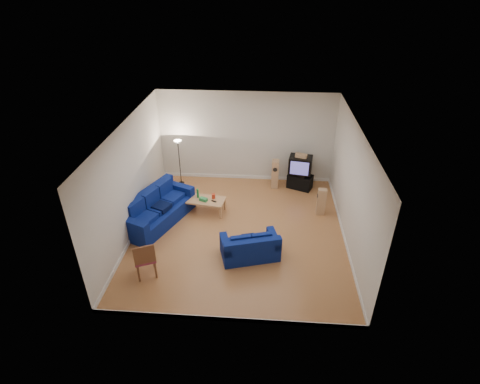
# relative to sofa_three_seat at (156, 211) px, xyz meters

# --- Properties ---
(room) EXTENTS (6.01, 6.51, 3.21)m
(room) POSITION_rel_sofa_three_seat_xyz_m (2.51, -0.35, 1.19)
(room) COLOR brown
(room) RESTS_ON ground
(sofa_three_seat) EXTENTS (1.93, 2.67, 0.95)m
(sofa_three_seat) POSITION_rel_sofa_three_seat_xyz_m (0.00, 0.00, 0.00)
(sofa_three_seat) COLOR #0B1855
(sofa_three_seat) RESTS_ON ground
(sofa_loveseat) EXTENTS (1.65, 1.20, 0.74)m
(sofa_loveseat) POSITION_rel_sofa_three_seat_xyz_m (2.89, -1.43, -0.07)
(sofa_loveseat) COLOR #0B1855
(sofa_loveseat) RESTS_ON ground
(coffee_table) EXTENTS (1.32, 0.79, 0.45)m
(coffee_table) POSITION_rel_sofa_three_seat_xyz_m (1.37, 0.62, 0.04)
(coffee_table) COLOR tan
(coffee_table) RESTS_ON ground
(bottle) EXTENTS (0.09, 0.09, 0.30)m
(bottle) POSITION_rel_sofa_three_seat_xyz_m (1.15, 0.71, 0.25)
(bottle) COLOR #197233
(bottle) RESTS_ON coffee_table
(tissue_box) EXTENTS (0.27, 0.22, 0.10)m
(tissue_box) POSITION_rel_sofa_three_seat_xyz_m (1.35, 0.53, 0.15)
(tissue_box) COLOR green
(tissue_box) RESTS_ON coffee_table
(red_canister) EXTENTS (0.15, 0.15, 0.15)m
(red_canister) POSITION_rel_sofa_three_seat_xyz_m (1.64, 0.70, 0.18)
(red_canister) COLOR red
(red_canister) RESTS_ON coffee_table
(remote) EXTENTS (0.17, 0.12, 0.02)m
(remote) POSITION_rel_sofa_three_seat_xyz_m (1.67, 0.52, 0.11)
(remote) COLOR black
(remote) RESTS_ON coffee_table
(tv_stand) EXTENTS (0.93, 0.74, 0.50)m
(tv_stand) POSITION_rel_sofa_three_seat_xyz_m (4.42, 2.35, -0.10)
(tv_stand) COLOR black
(tv_stand) RESTS_ON ground
(av_receiver) EXTENTS (0.57, 0.54, 0.10)m
(av_receiver) POSITION_rel_sofa_three_seat_xyz_m (4.44, 2.31, 0.20)
(av_receiver) COLOR black
(av_receiver) RESTS_ON tv_stand
(television) EXTENTS (0.84, 0.68, 0.58)m
(television) POSITION_rel_sofa_three_seat_xyz_m (4.38, 2.35, 0.54)
(television) COLOR black
(television) RESTS_ON av_receiver
(centre_speaker) EXTENTS (0.41, 0.27, 0.13)m
(centre_speaker) POSITION_rel_sofa_three_seat_xyz_m (4.38, 2.31, 0.90)
(centre_speaker) COLOR tan
(centre_speaker) RESTS_ON television
(speaker_left) EXTENTS (0.25, 0.33, 1.02)m
(speaker_left) POSITION_rel_sofa_three_seat_xyz_m (3.55, 2.35, 0.16)
(speaker_left) COLOR tan
(speaker_left) RESTS_ON ground
(speaker_right) EXTENTS (0.27, 0.21, 0.87)m
(speaker_right) POSITION_rel_sofa_three_seat_xyz_m (4.96, 0.77, 0.09)
(speaker_right) COLOR tan
(speaker_right) RESTS_ON ground
(floor_lamp) EXTENTS (0.28, 0.28, 1.64)m
(floor_lamp) POSITION_rel_sofa_three_seat_xyz_m (0.24, 2.35, 1.01)
(floor_lamp) COLOR black
(floor_lamp) RESTS_ON ground
(dining_chair) EXTENTS (0.66, 0.66, 1.04)m
(dining_chair) POSITION_rel_sofa_three_seat_xyz_m (0.39, -2.36, 0.23)
(dining_chair) COLOR brown
(dining_chair) RESTS_ON ground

